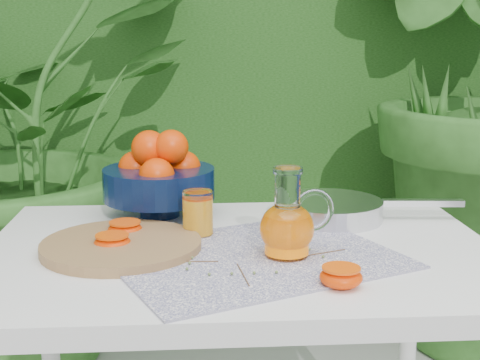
{
  "coord_description": "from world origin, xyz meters",
  "views": [
    {
      "loc": [
        -0.16,
        -1.25,
        1.16
      ],
      "look_at": [
        -0.08,
        0.02,
        0.88
      ],
      "focal_mm": 50.0,
      "sensor_mm": 36.0,
      "label": 1
    }
  ],
  "objects": [
    {
      "name": "fruit_bowl",
      "position": [
        -0.25,
        0.24,
        0.84
      ],
      "size": [
        0.26,
        0.26,
        0.2
      ],
      "color": "black",
      "rests_on": "white_table"
    },
    {
      "name": "potted_plant_left",
      "position": [
        -0.84,
        1.13,
        0.82
      ],
      "size": [
        2.32,
        2.32,
        1.65
      ],
      "primitive_type": "imported",
      "rotation": [
        0.0,
        0.0,
        0.9
      ],
      "color": "#2E5C1F",
      "rests_on": "ground"
    },
    {
      "name": "juice_tumbler",
      "position": [
        -0.16,
        0.07,
        0.8
      ],
      "size": [
        0.07,
        0.07,
        0.09
      ],
      "color": "white",
      "rests_on": "white_table"
    },
    {
      "name": "cutting_board",
      "position": [
        -0.31,
        -0.01,
        0.76
      ],
      "size": [
        0.34,
        0.34,
        0.02
      ],
      "primitive_type": "cylinder",
      "rotation": [
        0.0,
        0.0,
        -0.12
      ],
      "color": "olive",
      "rests_on": "white_table"
    },
    {
      "name": "saute_pan",
      "position": [
        0.14,
        0.18,
        0.77
      ],
      "size": [
        0.43,
        0.26,
        0.05
      ],
      "color": "silver",
      "rests_on": "white_table"
    },
    {
      "name": "thyme_sprigs",
      "position": [
        -0.06,
        -0.11,
        0.76
      ],
      "size": [
        0.34,
        0.22,
        0.01
      ],
      "color": "brown",
      "rests_on": "white_table"
    },
    {
      "name": "juice_pitcher",
      "position": [
        0.01,
        -0.07,
        0.81
      ],
      "size": [
        0.15,
        0.12,
        0.17
      ],
      "color": "white",
      "rests_on": "white_table"
    },
    {
      "name": "white_table",
      "position": [
        -0.08,
        -0.0,
        0.67
      ],
      "size": [
        1.0,
        0.7,
        0.75
      ],
      "color": "white",
      "rests_on": "ground"
    },
    {
      "name": "orange_halves",
      "position": [
        -0.19,
        -0.06,
        0.77
      ],
      "size": [
        0.49,
        0.39,
        0.03
      ],
      "color": "#E74502",
      "rests_on": "white_table"
    },
    {
      "name": "placemat",
      "position": [
        -0.06,
        -0.07,
        0.75
      ],
      "size": [
        0.62,
        0.56,
        0.0
      ],
      "primitive_type": "cube",
      "rotation": [
        0.0,
        0.0,
        0.41
      ],
      "color": "#0D114D",
      "rests_on": "white_table"
    },
    {
      "name": "hedge_backdrop",
      "position": [
        0.06,
        2.06,
        1.19
      ],
      "size": [
        8.0,
        1.65,
        2.5
      ],
      "color": "#1A4413",
      "rests_on": "ground"
    }
  ]
}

